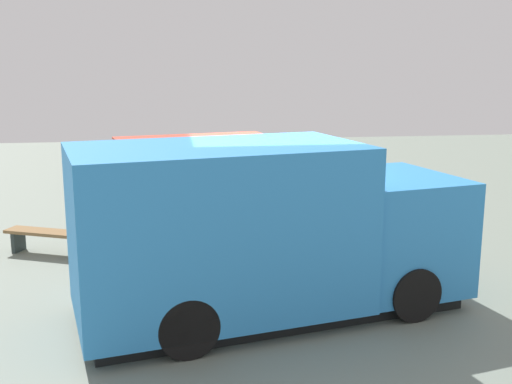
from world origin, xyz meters
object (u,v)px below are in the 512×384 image
object	(u,v)px
planter_flowering_side	(102,214)
plaza_bench	(49,236)
food_truck	(263,234)
person_customer	(252,212)
trash_bin	(322,212)
planter_flowering_far	(360,207)

from	to	relation	value
planter_flowering_side	plaza_bench	size ratio (longest dim) A/B	0.35
food_truck	plaza_bench	size ratio (longest dim) A/B	3.35
person_customer	trash_bin	xyz separation A→B (m)	(-1.37, 0.84, 0.15)
food_truck	person_customer	world-z (taller)	food_truck
food_truck	plaza_bench	bearing A→B (deg)	-43.25
person_customer	planter_flowering_side	distance (m)	3.30
person_customer	trash_bin	world-z (taller)	trash_bin
planter_flowering_far	planter_flowering_side	xyz separation A→B (m)	(5.64, -0.75, -0.13)
food_truck	trash_bin	distance (m)	4.45
food_truck	planter_flowering_far	distance (m)	5.35
person_customer	planter_flowering_side	world-z (taller)	person_customer
planter_flowering_far	plaza_bench	size ratio (longest dim) A/B	0.46
planter_flowering_far	trash_bin	bearing A→B (deg)	26.21
person_customer	plaza_bench	world-z (taller)	person_customer
food_truck	planter_flowering_far	size ratio (longest dim) A/B	7.23
food_truck	trash_bin	size ratio (longest dim) A/B	6.19
planter_flowering_side	trash_bin	xyz separation A→B (m)	(-4.65, 1.24, 0.18)
food_truck	planter_flowering_far	xyz separation A→B (m)	(-2.86, -4.46, -0.74)
plaza_bench	person_customer	bearing A→B (deg)	-160.19
person_customer	plaza_bench	distance (m)	4.31
planter_flowering_side	plaza_bench	xyz separation A→B (m)	(0.78, 1.86, 0.04)
planter_flowering_far	trash_bin	xyz separation A→B (m)	(0.99, 0.49, 0.05)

